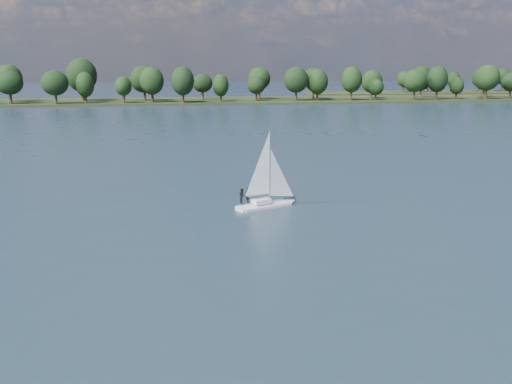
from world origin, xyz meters
TOP-DOWN VIEW (x-y plane):
  - ground at (0.00, 100.00)m, footprint 700.00×700.00m
  - far_shore at (0.00, 212.00)m, footprint 660.00×40.00m
  - far_shore_back at (160.00, 260.00)m, footprint 220.00×30.00m
  - sailboat at (-10.64, 36.05)m, footprint 7.02×4.52m
  - treeline at (-16.91, 209.03)m, footprint 562.13×74.14m

SIDE VIEW (x-z plane):
  - ground at x=0.00m, z-range 0.00..0.00m
  - far_shore at x=0.00m, z-range -0.75..0.75m
  - far_shore_back at x=160.00m, z-range -0.70..0.70m
  - sailboat at x=-10.64m, z-range -1.99..7.01m
  - treeline at x=-16.91m, z-range -1.33..17.39m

